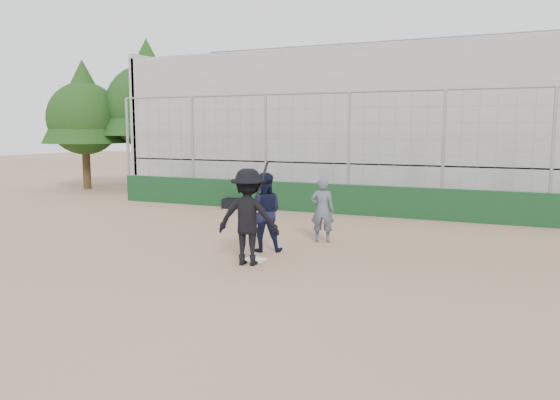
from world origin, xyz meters
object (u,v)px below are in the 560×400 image
at_px(catcher_crouched, 264,225).
at_px(equipment_bag, 234,204).
at_px(batter_at_plate, 248,217).
at_px(umpire, 322,213).

xyz_separation_m(catcher_crouched, equipment_bag, (-3.92, 5.77, -0.44)).
height_order(batter_at_plate, catcher_crouched, batter_at_plate).
bearing_deg(catcher_crouched, umpire, 60.43).
distance_m(batter_at_plate, umpire, 2.86).
bearing_deg(equipment_bag, batter_at_plate, -59.36).
distance_m(catcher_crouched, equipment_bag, 6.99).
relative_size(batter_at_plate, catcher_crouched, 1.74).
relative_size(batter_at_plate, equipment_bag, 2.43).
xyz_separation_m(batter_at_plate, umpire, (0.66, 2.77, -0.28)).
height_order(catcher_crouched, equipment_bag, catcher_crouched).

